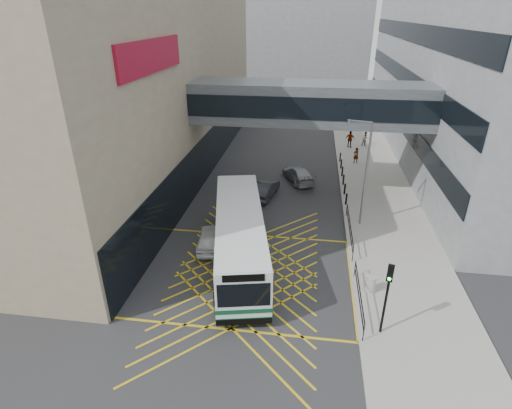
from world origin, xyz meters
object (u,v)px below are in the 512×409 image
at_px(pedestrian_c, 350,139).
at_px(pedestrian_a, 356,155).
at_px(bus, 240,235).
at_px(street_lamp, 364,168).
at_px(traffic_light, 388,289).
at_px(car_dark, 265,189).
at_px(car_silver, 298,174).
at_px(pedestrian_b, 365,139).
at_px(car_white, 210,238).
at_px(litter_bin, 371,284).

bearing_deg(pedestrian_c, pedestrian_a, 103.00).
bearing_deg(pedestrian_a, pedestrian_c, -109.18).
distance_m(bus, street_lamp, 9.67).
bearing_deg(traffic_light, pedestrian_a, 104.01).
height_order(car_dark, pedestrian_c, pedestrian_c).
relative_size(car_dark, street_lamp, 0.59).
relative_size(car_silver, pedestrian_b, 2.84).
bearing_deg(car_white, pedestrian_a, -129.01).
distance_m(bus, car_silver, 13.55).
distance_m(bus, traffic_light, 9.34).
distance_m(car_silver, pedestrian_b, 13.04).
bearing_deg(car_dark, pedestrian_b, -111.64).
relative_size(pedestrian_b, pedestrian_c, 0.86).
relative_size(car_dark, pedestrian_a, 2.81).
xyz_separation_m(car_white, street_lamp, (9.69, 4.33, 3.70)).
bearing_deg(car_silver, street_lamp, 98.31).
distance_m(street_lamp, pedestrian_a, 13.27).
bearing_deg(pedestrian_a, street_lamp, 64.36).
relative_size(pedestrian_a, pedestrian_c, 0.86).
bearing_deg(litter_bin, car_dark, 121.50).
height_order(car_dark, street_lamp, street_lamp).
height_order(pedestrian_b, pedestrian_c, pedestrian_c).
bearing_deg(litter_bin, bus, 163.66).
distance_m(pedestrian_a, pedestrian_b, 6.06).
height_order(bus, litter_bin, bus).
distance_m(traffic_light, pedestrian_c, 28.79).
distance_m(litter_bin, pedestrian_a, 20.57).
bearing_deg(traffic_light, litter_bin, 107.99).
relative_size(street_lamp, pedestrian_b, 4.69).
height_order(bus, street_lamp, street_lamp).
distance_m(bus, litter_bin, 7.91).
bearing_deg(traffic_light, pedestrian_b, 101.42).
bearing_deg(car_white, car_silver, -120.56).
distance_m(traffic_light, litter_bin, 3.74).
xyz_separation_m(car_dark, traffic_light, (7.26, -14.77, 2.01)).
height_order(car_dark, pedestrian_b, pedestrian_b).
height_order(traffic_light, pedestrian_a, traffic_light).
relative_size(traffic_light, litter_bin, 4.18).
relative_size(car_dark, litter_bin, 4.68).
height_order(litter_bin, pedestrian_a, pedestrian_a).
xyz_separation_m(car_dark, litter_bin, (7.14, -11.66, -0.06)).
xyz_separation_m(bus, car_dark, (0.36, 9.46, -1.10)).
height_order(car_dark, car_silver, car_silver).
xyz_separation_m(pedestrian_b, pedestrian_c, (-1.75, -0.79, 0.12)).
distance_m(street_lamp, pedestrian_c, 18.18).
bearing_deg(car_silver, car_white, 44.24).
height_order(bus, car_silver, bus).
relative_size(bus, pedestrian_b, 7.77).
xyz_separation_m(litter_bin, pedestrian_b, (2.37, 26.42, 0.32)).
height_order(car_dark, traffic_light, traffic_light).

